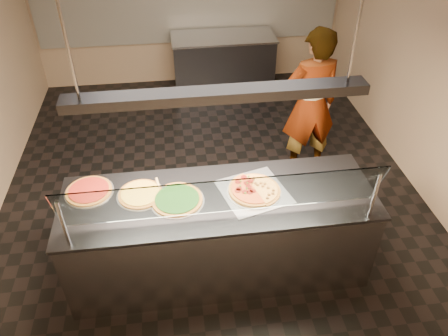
{
  "coord_description": "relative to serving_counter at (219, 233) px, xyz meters",
  "views": [
    {
      "loc": [
        -0.4,
        -4.17,
        3.5
      ],
      "look_at": [
        0.03,
        -0.98,
        1.02
      ],
      "focal_mm": 35.0,
      "sensor_mm": 36.0,
      "label": 1
    }
  ],
  "objects": [
    {
      "name": "pizza_cheese",
      "position": [
        -0.69,
        0.12,
        0.48
      ],
      "size": [
        0.43,
        0.43,
        0.03
      ],
      "color": "silver",
      "rests_on": "serving_counter"
    },
    {
      "name": "sneeze_guard",
      "position": [
        0.0,
        -0.34,
        0.76
      ],
      "size": [
        2.57,
        0.18,
        0.54
      ],
      "color": "#B7B7BC",
      "rests_on": "serving_counter"
    },
    {
      "name": "half_pizza_sausage",
      "position": [
        0.44,
        0.03,
        0.49
      ],
      "size": [
        0.35,
        0.51,
        0.04
      ],
      "color": "brown",
      "rests_on": "perforated_tray"
    },
    {
      "name": "tile_band",
      "position": [
        0.06,
        4.26,
        0.83
      ],
      "size": [
        4.9,
        0.02,
        1.2
      ],
      "primitive_type": "cube",
      "color": "silver",
      "rests_on": "wall_back"
    },
    {
      "name": "pizza_tomato",
      "position": [
        -1.15,
        0.23,
        0.48
      ],
      "size": [
        0.44,
        0.44,
        0.03
      ],
      "color": "silver",
      "rests_on": "serving_counter"
    },
    {
      "name": "heat_lamp_housing",
      "position": [
        0.0,
        -0.0,
        1.48
      ],
      "size": [
        2.3,
        0.18,
        0.08
      ],
      "primitive_type": "cube",
      "color": "#2E2E32",
      "rests_on": "ceiling"
    },
    {
      "name": "pizza_spinach",
      "position": [
        -0.37,
        0.0,
        0.48
      ],
      "size": [
        0.48,
        0.48,
        0.03
      ],
      "color": "silver",
      "rests_on": "serving_counter"
    },
    {
      "name": "ground",
      "position": [
        0.06,
        1.28,
        -0.48
      ],
      "size": [
        5.0,
        6.0,
        0.02
      ],
      "primitive_type": "cube",
      "color": "black",
      "rests_on": "ground"
    },
    {
      "name": "wall_right",
      "position": [
        2.57,
        1.28,
        1.03
      ],
      "size": [
        0.02,
        6.0,
        3.0
      ],
      "primitive_type": "cube",
      "color": "#987A62",
      "rests_on": "ground"
    },
    {
      "name": "lamp_rod_right",
      "position": [
        1.0,
        -0.0,
        2.03
      ],
      "size": [
        0.02,
        0.02,
        1.01
      ],
      "primitive_type": "cylinder",
      "color": "#B7B7BC",
      "rests_on": "ceiling"
    },
    {
      "name": "perforated_tray",
      "position": [
        0.32,
        0.03,
        0.47
      ],
      "size": [
        0.69,
        0.69,
        0.01
      ],
      "color": "silver",
      "rests_on": "serving_counter"
    },
    {
      "name": "pizza_spatula",
      "position": [
        -0.49,
        0.19,
        0.49
      ],
      "size": [
        0.2,
        0.23,
        0.02
      ],
      "color": "#B7B7BC",
      "rests_on": "pizza_spinach"
    },
    {
      "name": "serving_counter",
      "position": [
        0.0,
        0.0,
        0.0
      ],
      "size": [
        2.81,
        0.94,
        0.93
      ],
      "color": "#B7B7BC",
      "rests_on": "ground"
    },
    {
      "name": "prep_table",
      "position": [
        0.55,
        3.83,
        0.0
      ],
      "size": [
        1.66,
        0.74,
        0.93
      ],
      "color": "#2E2E32",
      "rests_on": "ground"
    },
    {
      "name": "worker",
      "position": [
        1.29,
        1.49,
        0.47
      ],
      "size": [
        0.73,
        0.52,
        1.88
      ],
      "primitive_type": "imported",
      "rotation": [
        0.0,
        0.0,
        3.25
      ],
      "color": "#393340",
      "rests_on": "ground"
    },
    {
      "name": "half_pizza_pepperoni",
      "position": [
        0.21,
        0.03,
        0.5
      ],
      "size": [
        0.35,
        0.51,
        0.05
      ],
      "color": "brown",
      "rests_on": "perforated_tray"
    },
    {
      "name": "lamp_rod_left",
      "position": [
        -1.0,
        -0.0,
        2.03
      ],
      "size": [
        0.02,
        0.02,
        1.01
      ],
      "primitive_type": "cylinder",
      "color": "#B7B7BC",
      "rests_on": "ceiling"
    }
  ]
}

